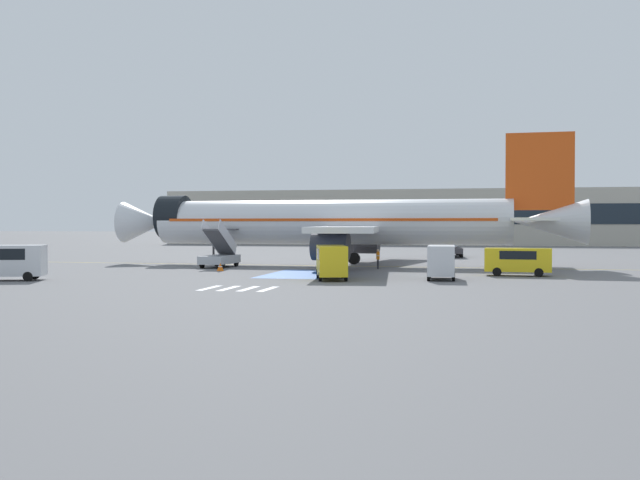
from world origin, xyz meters
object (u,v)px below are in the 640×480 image
object	(u,v)px
service_van_3	(441,259)
terminal_building	(440,217)
fuel_tanker	(449,242)
ground_crew_0	(334,258)
service_van_2	(10,260)
traffic_cone_0	(220,267)
service_van_0	(518,259)
service_van_1	(332,259)
ground_crew_1	(378,258)
boarding_stairs_forward	(220,256)
airliner	(337,222)

from	to	relation	value
service_van_3	terminal_building	size ratio (longest dim) A/B	0.04
fuel_tanker	ground_crew_0	bearing A→B (deg)	-112.60
service_van_2	traffic_cone_0	bearing A→B (deg)	121.23
service_van_0	service_van_1	bearing A→B (deg)	-58.31
service_van_2	ground_crew_1	distance (m)	28.86
boarding_stairs_forward	ground_crew_1	distance (m)	13.94
ground_crew_0	service_van_3	bearing A→B (deg)	31.71
boarding_stairs_forward	service_van_3	bearing A→B (deg)	-26.73
ground_crew_1	traffic_cone_0	world-z (taller)	ground_crew_1
boarding_stairs_forward	fuel_tanker	distance (m)	32.72
service_van_1	traffic_cone_0	bearing A→B (deg)	-50.39
fuel_tanker	terminal_building	bearing A→B (deg)	88.45
airliner	ground_crew_0	distance (m)	6.09
service_van_2	ground_crew_0	distance (m)	25.22
service_van_1	ground_crew_1	xyz separation A→B (m)	(1.47, 12.94, -0.43)
service_van_3	traffic_cone_0	distance (m)	18.98
service_van_2	terminal_building	xyz separation A→B (m)	(23.80, 96.07, 3.66)
service_van_2	service_van_1	bearing A→B (deg)	83.94
airliner	service_van_1	distance (m)	17.14
boarding_stairs_forward	fuel_tanker	size ratio (longest dim) A/B	0.52
service_van_0	traffic_cone_0	distance (m)	23.37
ground_crew_1	fuel_tanker	bearing A→B (deg)	-28.28
ground_crew_1	airliner	bearing A→B (deg)	30.63
ground_crew_0	terminal_building	world-z (taller)	terminal_building
airliner	ground_crew_1	bearing A→B (deg)	-129.86
service_van_0	service_van_2	distance (m)	35.68
fuel_tanker	service_van_1	size ratio (longest dim) A/B	2.06
traffic_cone_0	terminal_building	size ratio (longest dim) A/B	0.01
boarding_stairs_forward	terminal_building	bearing A→B (deg)	80.96
ground_crew_1	service_van_3	bearing A→B (deg)	-170.22
fuel_tanker	terminal_building	world-z (taller)	terminal_building
service_van_0	terminal_building	xyz separation A→B (m)	(-9.88, 84.28, 3.85)
service_van_0	terminal_building	world-z (taller)	terminal_building
traffic_cone_0	ground_crew_0	bearing A→B (deg)	23.85
airliner	terminal_building	distance (m)	74.46
airliner	terminal_building	bearing A→B (deg)	-2.31
service_van_3	ground_crew_1	bearing A→B (deg)	-64.90
service_van_0	service_van_3	bearing A→B (deg)	-43.03
service_van_0	traffic_cone_0	xyz separation A→B (m)	(-23.33, 0.95, -0.89)
fuel_tanker	ground_crew_1	world-z (taller)	fuel_tanker
traffic_cone_0	service_van_1	bearing A→B (deg)	-35.55
terminal_building	service_van_1	bearing A→B (deg)	-91.74
boarding_stairs_forward	service_van_2	xyz separation A→B (m)	(-8.58, -17.58, 0.39)
service_van_3	ground_crew_0	bearing A→B (deg)	-48.61
service_van_2	traffic_cone_0	distance (m)	16.45
service_van_0	service_van_1	size ratio (longest dim) A/B	0.98
service_van_0	service_van_1	world-z (taller)	service_van_1
boarding_stairs_forward	service_van_0	bearing A→B (deg)	-11.07
service_van_3	traffic_cone_0	bearing A→B (deg)	-20.58
boarding_stairs_forward	ground_crew_1	xyz separation A→B (m)	(13.93, 0.46, -0.06)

